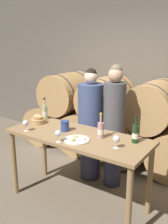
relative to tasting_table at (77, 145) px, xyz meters
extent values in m
plane|color=#726654|center=(0.00, 0.00, -0.79)|extent=(10.00, 10.00, 0.00)
cube|color=#60594F|center=(0.00, 1.96, 0.81)|extent=(10.00, 0.12, 3.20)
cylinder|color=tan|center=(-1.67, 1.42, -0.42)|extent=(0.74, 0.84, 0.74)
cylinder|color=#2D2D33|center=(-1.67, 1.15, -0.42)|extent=(0.75, 0.02, 0.75)
cylinder|color=#2D2D33|center=(-1.67, 1.68, -0.42)|extent=(0.75, 0.02, 0.75)
cylinder|color=tan|center=(-0.83, 1.42, -0.42)|extent=(0.74, 0.84, 0.74)
cylinder|color=#2D2D33|center=(-0.83, 1.15, -0.42)|extent=(0.75, 0.02, 0.75)
cylinder|color=#2D2D33|center=(-0.83, 1.68, -0.42)|extent=(0.75, 0.02, 0.75)
cylinder|color=tan|center=(0.00, 1.42, -0.42)|extent=(0.74, 0.84, 0.74)
cylinder|color=#2D2D33|center=(0.00, 1.15, -0.42)|extent=(0.75, 0.02, 0.75)
cylinder|color=#2D2D33|center=(0.00, 1.68, -0.42)|extent=(0.75, 0.02, 0.75)
cylinder|color=tan|center=(-1.25, 1.42, 0.24)|extent=(0.74, 0.84, 0.74)
cylinder|color=#2D2D33|center=(-1.25, 1.15, 0.24)|extent=(0.75, 0.02, 0.75)
cylinder|color=#2D2D33|center=(-1.25, 1.68, 0.24)|extent=(0.75, 0.02, 0.75)
cylinder|color=tan|center=(-0.42, 1.42, 0.24)|extent=(0.74, 0.84, 0.74)
cylinder|color=#2D2D33|center=(-0.42, 1.15, 0.24)|extent=(0.75, 0.02, 0.75)
cylinder|color=#2D2D33|center=(-0.42, 1.68, 0.24)|extent=(0.75, 0.02, 0.75)
cylinder|color=tan|center=(0.42, 1.42, 0.24)|extent=(0.74, 0.84, 0.74)
cylinder|color=#2D2D33|center=(0.42, 1.15, 0.24)|extent=(0.75, 0.02, 0.75)
cylinder|color=#2D2D33|center=(0.42, 1.68, 0.24)|extent=(0.75, 0.02, 0.75)
cylinder|color=#99754C|center=(-0.82, -0.29, -0.36)|extent=(0.06, 0.06, 0.88)
cylinder|color=#99754C|center=(0.82, -0.29, -0.36)|extent=(0.06, 0.06, 0.88)
cylinder|color=#99754C|center=(-0.82, 0.29, -0.36)|extent=(0.06, 0.06, 0.88)
cylinder|color=#99754C|center=(0.82, 0.29, -0.36)|extent=(0.06, 0.06, 0.88)
cube|color=#99754C|center=(0.00, 0.00, 0.10)|extent=(1.76, 0.70, 0.04)
cylinder|color=#2D334C|center=(-0.22, 0.63, -0.40)|extent=(0.29, 0.29, 0.79)
cylinder|color=#3D4C75|center=(-0.22, 0.63, 0.31)|extent=(0.36, 0.36, 0.63)
sphere|color=beige|center=(-0.22, 0.63, 0.71)|extent=(0.18, 0.18, 0.18)
sphere|color=black|center=(-0.22, 0.64, 0.76)|extent=(0.15, 0.15, 0.15)
cylinder|color=#2D334C|center=(0.16, 0.63, -0.38)|extent=(0.24, 0.24, 0.82)
cylinder|color=#4C4C51|center=(0.16, 0.63, 0.35)|extent=(0.29, 0.29, 0.65)
sphere|color=tan|center=(0.16, 0.63, 0.78)|extent=(0.20, 0.20, 0.20)
sphere|color=#75604C|center=(0.16, 0.64, 0.83)|extent=(0.16, 0.16, 0.16)
cylinder|color=#193819|center=(0.66, 0.17, 0.22)|extent=(0.07, 0.07, 0.20)
cylinder|color=#193819|center=(0.66, 0.17, 0.37)|extent=(0.03, 0.03, 0.09)
cylinder|color=black|center=(0.66, 0.17, 0.42)|extent=(0.03, 0.03, 0.02)
cylinder|color=white|center=(0.66, 0.17, 0.21)|extent=(0.07, 0.07, 0.06)
cylinder|color=#ADBC7F|center=(-0.74, 0.25, 0.22)|extent=(0.07, 0.07, 0.19)
cylinder|color=#ADBC7F|center=(-0.74, 0.25, 0.36)|extent=(0.03, 0.03, 0.09)
cylinder|color=black|center=(-0.74, 0.25, 0.42)|extent=(0.03, 0.03, 0.02)
cylinder|color=white|center=(-0.74, 0.25, 0.20)|extent=(0.07, 0.07, 0.06)
cylinder|color=#BC8E93|center=(0.28, 0.07, 0.22)|extent=(0.07, 0.07, 0.18)
cylinder|color=#BC8E93|center=(0.28, 0.07, 0.35)|extent=(0.03, 0.03, 0.09)
cylinder|color=gold|center=(0.28, 0.07, 0.41)|extent=(0.03, 0.03, 0.02)
cylinder|color=white|center=(0.28, 0.07, 0.20)|extent=(0.07, 0.07, 0.06)
cylinder|color=navy|center=(-0.21, 0.03, 0.19)|extent=(0.10, 0.10, 0.13)
cylinder|color=navy|center=(-0.21, 0.03, 0.25)|extent=(0.11, 0.11, 0.01)
cylinder|color=tan|center=(-0.69, 0.06, 0.16)|extent=(0.20, 0.20, 0.06)
ellipsoid|color=tan|center=(-0.69, 0.06, 0.21)|extent=(0.15, 0.09, 0.07)
cylinder|color=white|center=(0.09, -0.14, 0.13)|extent=(0.29, 0.29, 0.01)
cube|color=beige|center=(0.15, -0.12, 0.15)|extent=(0.07, 0.06, 0.02)
cube|color=#E0CC7F|center=(0.04, -0.10, 0.15)|extent=(0.07, 0.07, 0.02)
cube|color=beige|center=(0.08, -0.21, 0.15)|extent=(0.05, 0.06, 0.02)
cylinder|color=white|center=(-0.60, -0.25, 0.13)|extent=(0.06, 0.06, 0.00)
cylinder|color=white|center=(-0.60, -0.25, 0.16)|extent=(0.01, 0.01, 0.07)
sphere|color=white|center=(-0.60, -0.25, 0.23)|extent=(0.07, 0.07, 0.07)
cylinder|color=white|center=(-0.05, -0.30, 0.13)|extent=(0.06, 0.06, 0.00)
cylinder|color=white|center=(-0.05, -0.30, 0.16)|extent=(0.01, 0.01, 0.07)
sphere|color=white|center=(-0.05, -0.30, 0.23)|extent=(0.07, 0.07, 0.07)
cylinder|color=white|center=(0.56, -0.09, 0.13)|extent=(0.06, 0.06, 0.00)
cylinder|color=white|center=(0.56, -0.09, 0.16)|extent=(0.01, 0.01, 0.07)
sphere|color=white|center=(0.56, -0.09, 0.23)|extent=(0.07, 0.07, 0.07)
camera|label=1|loc=(1.69, -2.37, 1.24)|focal=42.00mm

